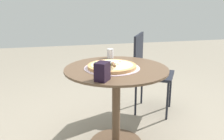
{
  "coord_description": "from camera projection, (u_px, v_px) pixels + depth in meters",
  "views": [
    {
      "loc": [
        -2.01,
        0.49,
        1.31
      ],
      "look_at": [
        0.01,
        0.04,
        0.71
      ],
      "focal_mm": 40.79,
      "sensor_mm": 36.0,
      "label": 1
    }
  ],
  "objects": [
    {
      "name": "drinking_cup",
      "position": [
        110.0,
        53.0,
        2.49
      ],
      "size": [
        0.06,
        0.06,
        0.09
      ],
      "primitive_type": "cylinder",
      "color": "silver",
      "rests_on": "patio_table"
    },
    {
      "name": "pizza_on_tray",
      "position": [
        112.0,
        66.0,
        2.14
      ],
      "size": [
        0.47,
        0.47,
        0.05
      ],
      "color": "silver",
      "rests_on": "patio_table"
    },
    {
      "name": "napkin_dispenser",
      "position": [
        102.0,
        71.0,
        1.81
      ],
      "size": [
        0.14,
        0.13,
        0.14
      ],
      "primitive_type": "cube",
      "rotation": [
        0.0,
        0.0,
        5.66
      ],
      "color": "black",
      "rests_on": "patio_table"
    },
    {
      "name": "pizza_server",
      "position": [
        113.0,
        63.0,
        2.09
      ],
      "size": [
        0.21,
        0.09,
        0.02
      ],
      "color": "silver",
      "rests_on": "pizza_on_tray"
    },
    {
      "name": "patio_table",
      "position": [
        116.0,
        90.0,
        2.2
      ],
      "size": [
        0.88,
        0.88,
        0.72
      ],
      "color": "brown",
      "rests_on": "ground"
    },
    {
      "name": "patio_chair_far",
      "position": [
        148.0,
        68.0,
        2.9
      ],
      "size": [
        0.56,
        0.56,
        0.9
      ],
      "color": "black",
      "rests_on": "ground"
    }
  ]
}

